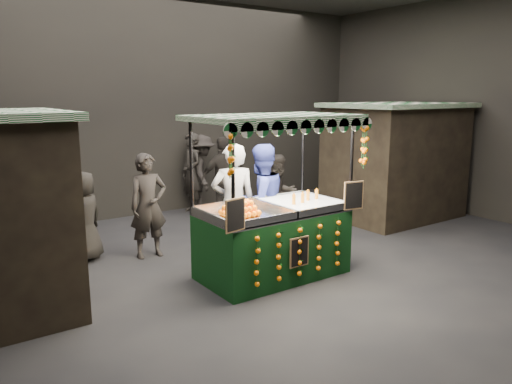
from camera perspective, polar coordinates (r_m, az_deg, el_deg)
ground at (r=7.92m, az=3.09°, el=-9.44°), size 12.00×12.00×0.00m
market_hall at (r=7.43m, az=3.38°, el=15.75°), size 12.10×10.10×5.05m
neighbour_stall_right at (r=11.69m, az=15.73°, el=3.55°), size 3.00×2.20×2.60m
juice_stall at (r=7.61m, az=2.17°, el=-4.17°), size 2.58×1.52×2.50m
vendor_grey at (r=8.17m, az=-2.63°, el=-1.39°), size 0.87×0.74×2.02m
vendor_blue at (r=8.43m, az=0.56°, el=-1.13°), size 1.00×0.79×1.98m
shopper_0 at (r=8.69m, az=-12.34°, el=-1.56°), size 0.68×0.46×1.82m
shopper_1 at (r=10.03m, az=2.75°, el=-0.21°), size 0.85×0.70×1.60m
shopper_2 at (r=10.87m, az=-3.69°, el=1.44°), size 1.18×0.69×1.89m
shopper_3 at (r=11.99m, az=-6.24°, el=2.21°), size 1.10×1.36×1.84m
shopper_4 at (r=8.81m, az=-19.27°, el=-2.68°), size 0.90×0.80×1.54m
shopper_5 at (r=12.64m, az=11.50°, el=2.44°), size 1.20×1.74×1.80m
shopper_6 at (r=11.80m, az=-7.42°, el=2.17°), size 0.46×0.70×1.89m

